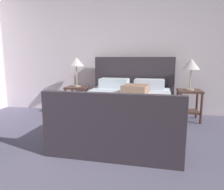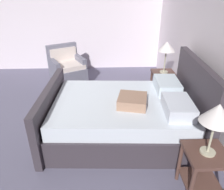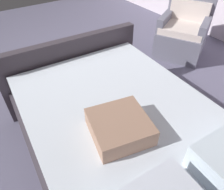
% 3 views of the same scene
% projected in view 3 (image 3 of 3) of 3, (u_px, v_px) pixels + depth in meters
% --- Properties ---
extents(ground_plane, '(6.19, 6.34, 0.02)m').
position_uv_depth(ground_plane, '(50.00, 70.00, 3.29)').
color(ground_plane, slate).
extents(bed, '(1.77, 2.35, 1.22)m').
position_uv_depth(bed, '(126.00, 138.00, 1.84)').
color(bed, '#3A333A').
rests_on(bed, ground).
extents(armchair, '(0.98, 0.98, 0.90)m').
position_uv_depth(armchair, '(183.00, 34.00, 3.46)').
color(armchair, slate).
rests_on(armchair, ground).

